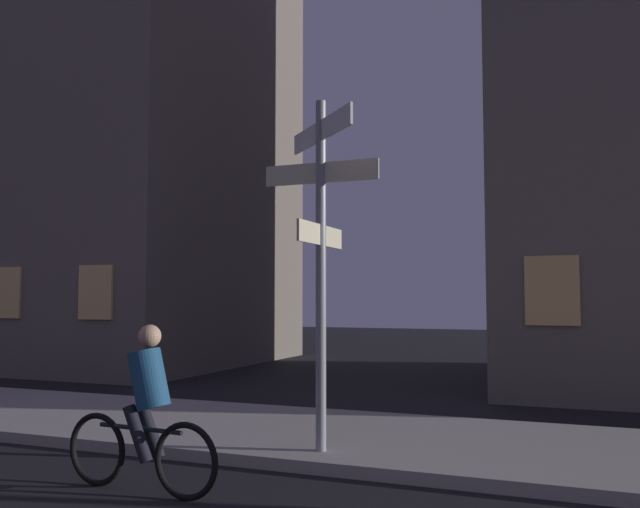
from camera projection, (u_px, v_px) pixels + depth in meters
sidewalk_kerb at (462, 447)px, 8.07m from camera, size 40.00×3.25×0.14m
signpost at (321, 238)px, 7.71m from camera, size 1.40×1.33×4.03m
cyclist at (144, 415)px, 6.41m from camera, size 1.82×0.36×1.61m
building_left_block at (94, 33)px, 20.70m from camera, size 10.50×8.59×20.17m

